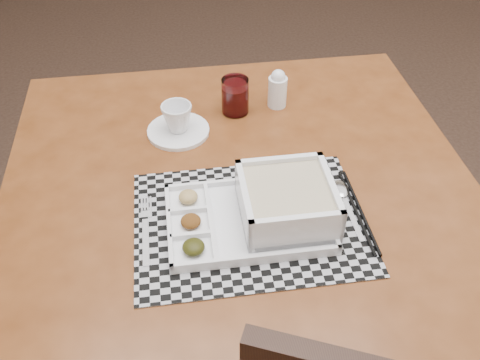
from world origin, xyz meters
name	(u,v)px	position (x,y,z in m)	size (l,w,h in m)	color
floor	(328,184)	(0.00, 0.00, 0.00)	(5.00, 5.00, 0.00)	black
dining_table	(240,211)	(-0.43, -0.82, 0.69)	(1.10, 1.10, 0.77)	#52260F
placemat	(250,222)	(-0.42, -0.93, 0.77)	(0.46, 0.35, 0.00)	#A7A7AE
serving_tray	(275,207)	(-0.37, -0.93, 0.80)	(0.34, 0.25, 0.09)	white
fork	(147,228)	(-0.62, -0.94, 0.77)	(0.03, 0.19, 0.00)	silver
spoon	(342,193)	(-0.22, -0.87, 0.77)	(0.04, 0.18, 0.01)	silver
chopsticks	(358,211)	(-0.20, -0.92, 0.77)	(0.04, 0.24, 0.01)	black
saucer	(178,131)	(-0.57, -0.62, 0.77)	(0.15, 0.15, 0.01)	white
cup	(177,118)	(-0.57, -0.62, 0.81)	(0.07, 0.07, 0.07)	white
juice_glass	(235,97)	(-0.43, -0.54, 0.81)	(0.07, 0.07, 0.09)	white
creamer_bottle	(278,89)	(-0.32, -0.52, 0.82)	(0.05, 0.05, 0.10)	white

